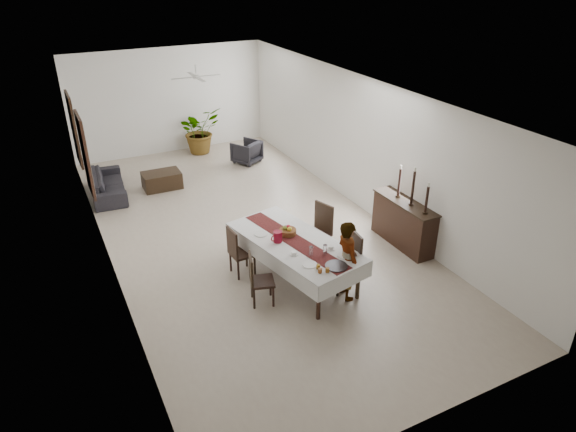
{
  "coord_description": "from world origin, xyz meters",
  "views": [
    {
      "loc": [
        -3.79,
        -9.55,
        5.66
      ],
      "look_at": [
        0.25,
        -1.57,
        1.05
      ],
      "focal_mm": 32.0,
      "sensor_mm": 36.0,
      "label": 1
    }
  ],
  "objects": [
    {
      "name": "teacup_right",
      "position": [
        0.55,
        -2.71,
        0.86
      ],
      "size": [
        0.1,
        0.1,
        0.07
      ],
      "primitive_type": "cylinder",
      "color": "silver",
      "rests_on": "saucer_right"
    },
    {
      "name": "ceiling",
      "position": [
        0.0,
        0.0,
        3.2
      ],
      "size": [
        6.0,
        12.0,
        0.02
      ],
      "primitive_type": "cube",
      "color": "white",
      "rests_on": "wall_back"
    },
    {
      "name": "tablecloth_drape_near",
      "position": [
        0.38,
        -3.51,
        0.66
      ],
      "size": [
        1.26,
        0.27,
        0.33
      ],
      "primitive_type": "cube",
      "rotation": [
        0.0,
        0.0,
        0.21
      ],
      "color": "silver",
      "rests_on": "dining_table_top"
    },
    {
      "name": "sideboard_body",
      "position": [
        2.78,
        -2.03,
        0.49
      ],
      "size": [
        0.44,
        1.64,
        0.98
      ],
      "primitive_type": "cube",
      "color": "black",
      "rests_on": "floor"
    },
    {
      "name": "woman",
      "position": [
        0.66,
        -3.1,
        0.77
      ],
      "size": [
        0.4,
        0.58,
        1.54
      ],
      "primitive_type": "imported",
      "rotation": [
        0.0,
        0.0,
        1.51
      ],
      "color": "gray",
      "rests_on": "floor"
    },
    {
      "name": "tablecloth_drape_right",
      "position": [
        0.72,
        -2.01,
        0.66
      ],
      "size": [
        0.58,
        2.75,
        0.33
      ],
      "primitive_type": "cube",
      "rotation": [
        0.0,
        0.0,
        0.21
      ],
      "color": "white",
      "rests_on": "dining_table_top"
    },
    {
      "name": "chair_left_far_leg_bl",
      "position": [
        -0.57,
        -1.35,
        0.21
      ],
      "size": [
        0.05,
        0.05,
        0.43
      ],
      "primitive_type": "cylinder",
      "rotation": [
        0.0,
        0.0,
        0.07
      ],
      "color": "black",
      "rests_on": "floor"
    },
    {
      "name": "fan_rod",
      "position": [
        0.0,
        3.0,
        3.1
      ],
      "size": [
        0.04,
        0.04,
        0.2
      ],
      "primitive_type": "cylinder",
      "color": "silver",
      "rests_on": "ceiling"
    },
    {
      "name": "table_leg_fl",
      "position": [
        -0.12,
        -3.45,
        0.38
      ],
      "size": [
        0.09,
        0.09,
        0.76
      ],
      "primitive_type": "cylinder",
      "rotation": [
        0.0,
        0.0,
        0.21
      ],
      "color": "black",
      "rests_on": "floor"
    },
    {
      "name": "chair_left_near_leg_bl",
      "position": [
        -0.56,
        -2.46,
        0.21
      ],
      "size": [
        0.05,
        0.05,
        0.42
      ],
      "primitive_type": "cylinder",
      "rotation": [
        0.0,
        0.0,
        -0.29
      ],
      "color": "black",
      "rests_on": "floor"
    },
    {
      "name": "mirror_glass_near",
      "position": [
        -2.92,
        2.2,
        1.6
      ],
      "size": [
        0.01,
        0.9,
        1.7
      ],
      "primitive_type": "cube",
      "color": "silver",
      "rests_on": "mirror_frame_near"
    },
    {
      "name": "candlestick_far_shaft",
      "position": [
        2.78,
        -1.76,
        1.35
      ],
      "size": [
        0.05,
        0.05,
        0.6
      ],
      "primitive_type": "cylinder",
      "color": "black",
      "rests_on": "candlestick_far_base"
    },
    {
      "name": "chair_left_far_back",
      "position": [
        -0.93,
        -1.55,
        0.74
      ],
      "size": [
        0.07,
        0.43,
        0.55
      ],
      "primitive_type": "cube",
      "rotation": [
        0.0,
        0.0,
        -1.5
      ],
      "color": "black",
      "rests_on": "chair_left_far_seat"
    },
    {
      "name": "chair_right_near_leg_fr",
      "position": [
        0.97,
        -2.68,
        0.24
      ],
      "size": [
        0.05,
        0.05,
        0.48
      ],
      "primitive_type": "cylinder",
      "rotation": [
        0.0,
        0.0,
        -0.11
      ],
      "color": "black",
      "rests_on": "floor"
    },
    {
      "name": "saucer_left",
      "position": [
        -0.15,
        -2.58,
        0.83
      ],
      "size": [
        0.16,
        0.16,
        0.01
      ],
      "primitive_type": "cylinder",
      "color": "silver",
      "rests_on": "tablecloth_top"
    },
    {
      "name": "chair_left_near_leg_fr",
      "position": [
        -0.99,
        -2.69,
        0.21
      ],
      "size": [
        0.05,
        0.05,
        0.42
      ],
      "primitive_type": "cylinder",
      "rotation": [
        0.0,
        0.0,
        -0.29
      ],
      "color": "black",
      "rests_on": "floor"
    },
    {
      "name": "chair_left_near_back",
      "position": [
        -0.96,
        -2.52,
        0.73
      ],
      "size": [
        0.16,
        0.41,
        0.53
      ],
      "primitive_type": "cube",
      "rotation": [
        0.0,
        0.0,
        -1.86
      ],
      "color": "black",
      "rests_on": "chair_left_near_seat"
    },
    {
      "name": "candlestick_mid_base",
      "position": [
        2.78,
        -2.2,
        1.03
      ],
      "size": [
        0.11,
        0.11,
        0.03
      ],
      "primitive_type": "cylinder",
      "color": "black",
      "rests_on": "sideboard_top"
    },
    {
      "name": "coffee_table",
      "position": [
        -1.1,
        3.27,
        0.22
      ],
      "size": [
        1.0,
        0.68,
        0.44
      ],
      "primitive_type": "cube",
      "rotation": [
        0.0,
        0.0,
        -0.02
      ],
      "color": "black",
      "rests_on": "floor"
    },
    {
      "name": "chair_right_near_seat",
      "position": [
        0.75,
        -2.86,
        0.51
      ],
      "size": [
        0.54,
        0.54,
        0.06
      ],
      "primitive_type": "cube",
      "rotation": [
        0.0,
        0.0,
        1.46
      ],
      "color": "black",
      "rests_on": "chair_right_near_leg_fl"
    },
    {
      "name": "chair_right_far_leg_fl",
      "position": [
        1.12,
        -1.75,
        0.24
      ],
      "size": [
        0.06,
        0.06,
        0.47
      ],
      "primitive_type": "cylinder",
      "rotation": [
        0.0,
        0.0,
        0.32
      ],
      "color": "black",
      "rests_on": "floor"
    },
    {
      "name": "chair_right_near_leg_br",
      "position": [
        0.58,
        -2.64,
        0.24
      ],
      "size": [
        0.05,
        0.05,
        0.48
      ],
      "primitive_type": "cylinder",
      "rotation": [
        0.0,
        0.0,
        -0.11
      ],
      "color": "black",
      "rests_on": "floor"
    },
    {
      "name": "candlestick_near_base",
      "position": [
        2.78,
        -2.63,
        1.03
      ],
      "size": [
        0.11,
        0.11,
        0.03
      ],
      "primitive_type": "cylinder",
      "color": "black",
      "rests_on": "sideboard_top"
    },
    {
      "name": "fruit_yellow",
      "position": [
        0.1,
        -1.92,
        0.96
      ],
      "size": [
        0.09,
        0.09,
        0.09
      ],
      "primitive_type": "sphere",
      "color": "yellow",
      "rests_on": "fruit_basket"
    },
    {
      "name": "chair_left_near_seat",
      "position": [
        -0.78,
        -2.58,
        0.44
      ],
      "size": [
        0.52,
        0.52,
        0.05
      ],
      "primitive_type": "cube",
      "rotation": [
        0.0,
        0.0,
        -1.86
      ],
      "color": "black",
      "rests_on": "chair_left_near_leg_fl"
    },
    {
      "name": "chair_left_far_leg_fr",
      "position": [
        -0.9,
        -1.72,
        0.21
      ],
      "size": [
        0.05,
        0.05,
        0.43
      ],
      "primitive_type": "cylinder",
      "rotation": [
        0.0,
        0.0,
        0.07
      ],
      "color": "black",
      "rests_on": "floor"
    },
    {
      "name": "chair_right_far_leg_fr",
      "position": [
        1.0,
        -1.38,
        0.24
      ],
      "size": [
        0.06,
        0.06,
        0.47
      ],
      "primitive_type": "cylinder",
      "rotation": [
        0.0,
        0.0,
        0.32
      ],
      "color": "black",
      "rests_on": "floor"
    },
    {
      "name": "candlestick_mid_shaft",
      "position": [
        2.78,
        -2.2,
        1.4
      ],
      "size": [
        0.05,
        0.05,
        0.71
      ],
      "primitive_type": "cylinder",
      "color": "black",
      "rests_on": "candlestick_mid_base"
    },
    {
      "name": "table_runner",
      "position": [
        0.09,
        -2.14,
        0.83
      ],
      "size": [
        0.93,
        2.74,
        0.0
      ],
      "primitive_type": "cube",
      "rotation": [
        0.0,
        0.0,
        0.21
      ],
      "color": "maroon",
      "rests_on": "tablecloth_top"
    },
    {
      "name": "chair_left_far_leg_br",
      "position": [
        -0.55,
        -1.7,
        0.21
      ],
      "size": [
        0.05,
        0.05,
        0.43
      ],
      "primitive_type": "cylinder",
      "rotation": [
        0.0,
        0.0,
        0.07
      ],
      "color": "black",
      "rests_on": "floor"
    },
    {
      "name": "candlestick_near_shaft",
      "position": [
        2.78,
        -2.63,
        1.32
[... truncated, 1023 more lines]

